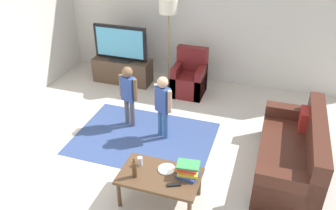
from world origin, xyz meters
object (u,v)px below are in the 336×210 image
(tv, at_px, (120,44))
(tv_remote, at_px, (174,185))
(coffee_table, at_px, (160,178))
(armchair, at_px, (190,79))
(couch, at_px, (295,156))
(child_near_tv, at_px, (128,91))
(plate, at_px, (167,169))
(book_stack, at_px, (188,170))
(bottle, at_px, (134,169))
(floor_lamp, at_px, (169,11))
(child_center, at_px, (163,102))
(soda_can, at_px, (140,161))
(tv_stand, at_px, (123,71))

(tv, height_order, tv_remote, tv)
(tv, relative_size, coffee_table, 1.10)
(armchair, height_order, tv_remote, armchair)
(tv, height_order, couch, tv)
(child_near_tv, bearing_deg, plate, -51.06)
(tv_remote, bearing_deg, coffee_table, 127.19)
(book_stack, relative_size, plate, 1.37)
(plate, bearing_deg, couch, 32.10)
(plate, bearing_deg, tv_remote, -54.73)
(book_stack, xyz_separation_m, bottle, (-0.61, -0.22, 0.03))
(child_near_tv, height_order, coffee_table, child_near_tv)
(floor_lamp, bearing_deg, plate, -72.38)
(tv, distance_m, armchair, 1.56)
(tv, distance_m, book_stack, 3.60)
(child_center, height_order, soda_can, child_center)
(child_near_tv, height_order, child_center, child_near_tv)
(couch, height_order, coffee_table, couch)
(bottle, bearing_deg, book_stack, 20.01)
(coffee_table, distance_m, tv_remote, 0.26)
(tv_stand, height_order, bottle, bottle)
(floor_lamp, xyz_separation_m, child_near_tv, (-0.16, -1.62, -0.90))
(soda_can, distance_m, plate, 0.35)
(couch, bearing_deg, tv, 151.68)
(child_center, bearing_deg, plate, -69.03)
(tv_stand, relative_size, child_center, 1.12)
(plate, bearing_deg, coffee_table, -112.73)
(child_near_tv, distance_m, plate, 1.78)
(tv, xyz_separation_m, tv_remote, (2.08, -3.07, -0.42))
(tv_stand, height_order, book_stack, book_stack)
(bottle, distance_m, tv_remote, 0.51)
(floor_lamp, distance_m, bottle, 3.45)
(couch, xyz_separation_m, child_near_tv, (-2.65, 0.41, 0.36))
(child_near_tv, xyz_separation_m, soda_can, (0.76, -1.39, -0.17))
(plate, bearing_deg, armchair, 99.20)
(tv_stand, relative_size, plate, 5.45)
(child_center, relative_size, tv_remote, 6.31)
(tv, bearing_deg, book_stack, -52.46)
(child_near_tv, relative_size, coffee_table, 1.07)
(child_near_tv, bearing_deg, child_center, -13.82)
(floor_lamp, bearing_deg, coffee_table, -73.86)
(book_stack, relative_size, soda_can, 2.52)
(tv, bearing_deg, couch, -28.32)
(tv_stand, relative_size, floor_lamp, 0.67)
(plate, bearing_deg, tv, 124.05)
(tv, relative_size, plate, 5.00)
(book_stack, xyz_separation_m, soda_can, (-0.63, -0.00, -0.03))
(floor_lamp, height_order, child_near_tv, floor_lamp)
(couch, distance_m, armchair, 2.71)
(soda_can, bearing_deg, tv_stand, 118.54)
(floor_lamp, xyz_separation_m, soda_can, (0.60, -3.02, -1.06))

